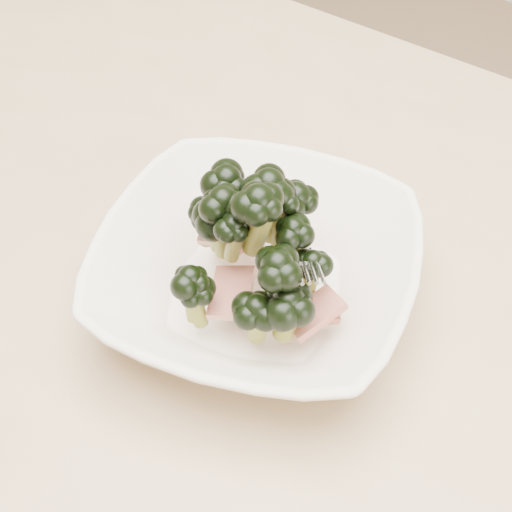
# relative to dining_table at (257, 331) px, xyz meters

# --- Properties ---
(dining_table) EXTENTS (1.20, 0.80, 0.75)m
(dining_table) POSITION_rel_dining_table_xyz_m (0.00, 0.00, 0.00)
(dining_table) COLOR tan
(dining_table) RESTS_ON ground
(broccoli_dish) EXTENTS (0.32, 0.32, 0.14)m
(broccoli_dish) POSITION_rel_dining_table_xyz_m (0.02, -0.03, 0.14)
(broccoli_dish) COLOR beige
(broccoli_dish) RESTS_ON dining_table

